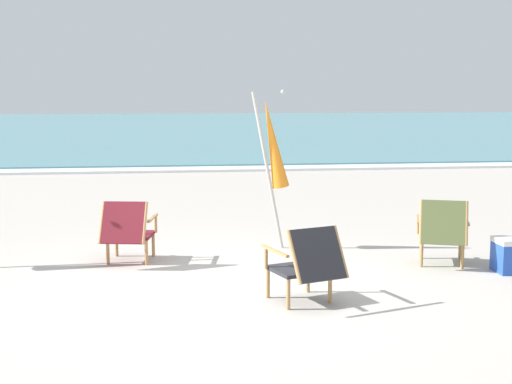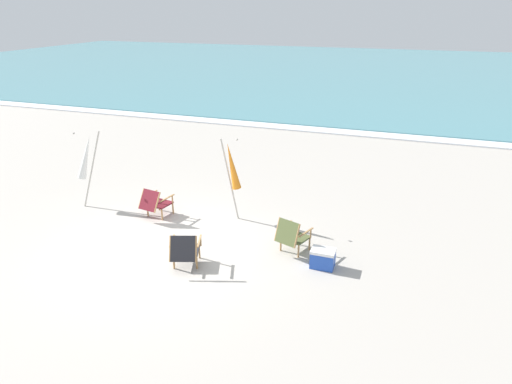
{
  "view_description": "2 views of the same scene",
  "coord_description": "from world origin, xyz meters",
  "px_view_note": "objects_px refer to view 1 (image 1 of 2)",
  "views": [
    {
      "loc": [
        -0.51,
        -7.17,
        2.1
      ],
      "look_at": [
        0.58,
        1.43,
        0.84
      ],
      "focal_mm": 50.0,
      "sensor_mm": 36.0,
      "label": 1
    },
    {
      "loc": [
        4.86,
        -7.7,
        5.01
      ],
      "look_at": [
        1.4,
        2.22,
        0.69
      ],
      "focal_mm": 32.0,
      "sensor_mm": 36.0,
      "label": 2
    }
  ],
  "objects_px": {
    "umbrella_furled_orange": "(273,145)",
    "beach_chair_back_left": "(307,263)",
    "beach_chair_back_right": "(127,230)",
    "beach_chair_far_center": "(442,231)"
  },
  "relations": [
    {
      "from": "beach_chair_far_center",
      "to": "umbrella_furled_orange",
      "type": "distance_m",
      "value": 2.41
    },
    {
      "from": "beach_chair_back_left",
      "to": "beach_chair_far_center",
      "type": "bearing_deg",
      "value": 34.43
    },
    {
      "from": "beach_chair_back_right",
      "to": "umbrella_furled_orange",
      "type": "height_order",
      "value": "umbrella_furled_orange"
    },
    {
      "from": "beach_chair_back_left",
      "to": "umbrella_furled_orange",
      "type": "distance_m",
      "value": 2.69
    },
    {
      "from": "beach_chair_back_right",
      "to": "umbrella_furled_orange",
      "type": "distance_m",
      "value": 2.17
    },
    {
      "from": "beach_chair_back_left",
      "to": "beach_chair_far_center",
      "type": "height_order",
      "value": "beach_chair_far_center"
    },
    {
      "from": "beach_chair_far_center",
      "to": "beach_chair_back_right",
      "type": "xyz_separation_m",
      "value": [
        -3.71,
        0.6,
        -0.01
      ]
    },
    {
      "from": "beach_chair_back_left",
      "to": "beach_chair_back_right",
      "type": "xyz_separation_m",
      "value": [
        -1.82,
        1.9,
        -0.0
      ]
    },
    {
      "from": "beach_chair_back_left",
      "to": "beach_chair_far_center",
      "type": "xyz_separation_m",
      "value": [
        1.89,
        1.29,
        0.01
      ]
    },
    {
      "from": "umbrella_furled_orange",
      "to": "beach_chair_back_left",
      "type": "bearing_deg",
      "value": -90.8
    }
  ]
}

